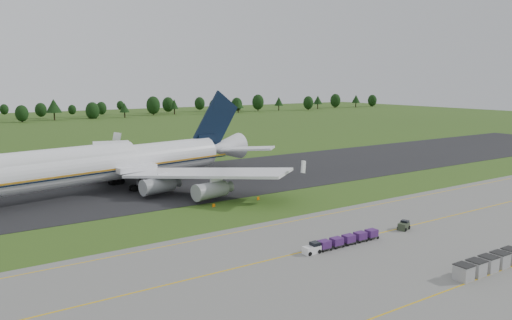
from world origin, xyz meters
TOP-DOWN VIEW (x-y plane):
  - ground at (0.00, 0.00)m, footprint 600.00×600.00m
  - apron at (0.00, -34.00)m, footprint 300.00×52.00m
  - taxiway at (0.00, 28.00)m, footprint 300.00×40.00m
  - apron_markings at (0.00, -26.98)m, footprint 300.00×30.20m
  - tree_line at (33.88, 221.40)m, footprint 523.74×22.48m
  - aircraft at (-20.33, 28.36)m, footprint 70.56×67.33m
  - baggage_train at (-4.52, -23.08)m, footprint 12.98×1.38m
  - utility_cart at (8.47, -22.77)m, footprint 2.21×1.72m
  - uld_row at (3.72, -39.23)m, footprint 11.45×1.85m
  - edge_markers at (-3.98, 4.97)m, footprint 9.98×0.30m

SIDE VIEW (x-z plane):
  - ground at x=0.00m, z-range 0.00..0.00m
  - apron at x=0.00m, z-range 0.00..0.06m
  - taxiway at x=0.00m, z-range 0.00..0.08m
  - apron_markings at x=0.00m, z-range 0.06..0.07m
  - edge_markers at x=-3.98m, z-range -0.03..0.57m
  - utility_cart at x=8.47m, z-range 0.05..1.12m
  - baggage_train at x=-4.52m, z-range 0.11..1.43m
  - uld_row at x=3.72m, z-range 0.07..1.89m
  - aircraft at x=-20.33m, z-range -4.23..15.51m
  - tree_line at x=33.88m, z-range 0.21..11.90m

